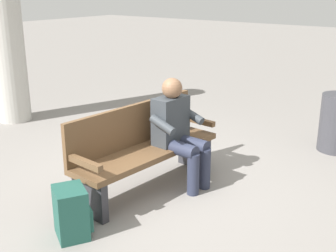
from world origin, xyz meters
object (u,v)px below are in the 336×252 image
at_px(person_seated, 178,130).
at_px(support_pillar, 4,17).
at_px(backpack, 72,213).
at_px(bench_near, 143,147).

distance_m(person_seated, support_pillar, 3.69).
xyz_separation_m(person_seated, backpack, (1.43, -0.11, -0.40)).
bearing_deg(bench_near, support_pillar, -96.77).
distance_m(bench_near, backpack, 1.17).
relative_size(person_seated, support_pillar, 0.36).
xyz_separation_m(bench_near, support_pillar, (-0.63, -3.28, 1.18)).
bearing_deg(person_seated, bench_near, -37.16).
distance_m(person_seated, backpack, 1.49).
bearing_deg(support_pillar, backpack, 62.64).
height_order(backpack, support_pillar, support_pillar).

